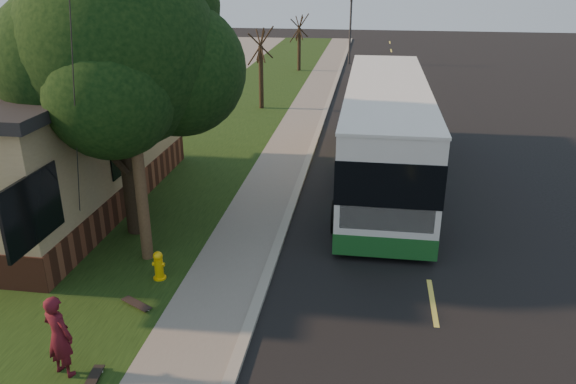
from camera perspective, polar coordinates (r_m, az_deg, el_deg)
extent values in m
plane|color=black|center=(13.76, -2.54, -9.81)|extent=(120.00, 120.00, 0.00)
cube|color=black|center=(22.72, 12.25, 2.89)|extent=(8.00, 80.00, 0.01)
cube|color=gray|center=(22.76, 2.17, 3.57)|extent=(0.25, 80.00, 0.12)
cube|color=slate|center=(22.89, -0.33, 3.64)|extent=(2.00, 80.00, 0.08)
cube|color=black|center=(23.65, -8.76, 3.98)|extent=(5.00, 80.00, 0.07)
cylinder|color=yellow|center=(14.25, -12.97, -7.59)|extent=(0.22, 0.22, 0.55)
sphere|color=yellow|center=(14.09, -13.09, -6.37)|extent=(0.24, 0.24, 0.24)
cylinder|color=yellow|center=(14.19, -13.02, -7.15)|extent=(0.30, 0.10, 0.10)
cylinder|color=yellow|center=(14.19, -13.02, -7.15)|extent=(0.10, 0.18, 0.10)
cylinder|color=yellow|center=(14.38, -12.89, -8.47)|extent=(0.32, 0.32, 0.04)
cylinder|color=#473321|center=(13.93, -15.74, 10.11)|extent=(0.30, 0.30, 9.00)
cylinder|color=#2D2D30|center=(13.54, -20.74, 5.81)|extent=(2.52, 3.21, 7.60)
cylinder|color=black|center=(16.25, -15.69, 2.58)|extent=(0.56, 0.56, 4.00)
sphere|color=black|center=(15.53, -16.92, 13.77)|extent=(5.20, 5.20, 5.20)
sphere|color=black|center=(15.65, -10.99, 12.13)|extent=(3.60, 3.60, 3.60)
sphere|color=black|center=(15.77, -21.45, 12.22)|extent=(3.80, 3.80, 3.80)
sphere|color=black|center=(14.40, -17.56, 9.46)|extent=(3.20, 3.20, 3.20)
sphere|color=black|center=(17.00, -16.98, 15.77)|extent=(3.40, 3.40, 3.40)
sphere|color=black|center=(16.20, -12.47, 18.06)|extent=(3.00, 3.00, 3.00)
cylinder|color=black|center=(30.54, -2.75, 11.55)|extent=(0.24, 0.24, 3.30)
cylinder|color=black|center=(30.28, -2.81, 14.62)|extent=(1.38, 0.57, 2.01)
cylinder|color=black|center=(30.28, -2.81, 14.62)|extent=(0.74, 1.21, 1.58)
cylinder|color=black|center=(30.28, -2.81, 14.62)|extent=(0.65, 1.05, 1.95)
cylinder|color=black|center=(30.28, -2.81, 14.62)|extent=(1.28, 0.53, 1.33)
cylinder|color=black|center=(30.28, -2.81, 14.62)|extent=(0.75, 1.21, 1.70)
cylinder|color=black|center=(42.19, 1.14, 14.28)|extent=(0.24, 0.24, 3.03)
cylinder|color=black|center=(42.01, 1.15, 16.32)|extent=(1.38, 0.57, 2.01)
cylinder|color=black|center=(42.01, 1.15, 16.32)|extent=(0.74, 1.21, 1.58)
cylinder|color=black|center=(42.01, 1.15, 16.32)|extent=(0.65, 1.05, 1.95)
cylinder|color=black|center=(42.01, 1.15, 16.32)|extent=(1.28, 0.53, 1.33)
cylinder|color=black|center=(42.01, 1.15, 16.32)|extent=(0.75, 1.21, 1.70)
cylinder|color=#2D2D30|center=(45.73, 6.35, 16.23)|extent=(0.16, 0.16, 5.50)
imported|color=black|center=(45.59, 6.45, 18.41)|extent=(0.18, 0.22, 1.10)
cube|color=silver|center=(20.27, 9.84, 6.63)|extent=(2.68, 12.88, 2.90)
cube|color=#195922|center=(20.71, 9.57, 2.62)|extent=(2.70, 12.90, 0.59)
cube|color=black|center=(20.21, 9.88, 7.21)|extent=(2.72, 12.92, 1.18)
cube|color=black|center=(14.24, 10.13, -0.75)|extent=(2.38, 0.06, 1.72)
cube|color=yellow|center=(13.76, 10.53, 4.84)|extent=(1.72, 0.06, 0.38)
cube|color=#FFF2CC|center=(14.73, 6.67, -5.03)|extent=(0.27, 0.04, 0.16)
cube|color=#FFF2CC|center=(14.80, 12.94, -5.35)|extent=(0.27, 0.04, 0.16)
cube|color=silver|center=(19.94, 10.11, 10.70)|extent=(2.73, 12.93, 0.08)
cylinder|color=black|center=(16.32, 5.01, -2.54)|extent=(0.30, 0.99, 0.99)
cylinder|color=black|center=(16.42, 14.40, -3.03)|extent=(0.30, 0.99, 0.99)
cylinder|color=black|center=(19.70, 5.70, 1.83)|extent=(0.30, 0.99, 0.99)
cylinder|color=black|center=(19.78, 13.48, 1.40)|extent=(0.30, 0.99, 0.99)
cylinder|color=black|center=(25.22, 6.42, 6.33)|extent=(0.30, 0.99, 0.99)
cylinder|color=black|center=(25.28, 12.53, 5.98)|extent=(0.30, 0.99, 0.99)
imported|color=#490E19|center=(11.49, -22.26, -13.37)|extent=(0.71, 0.58, 1.68)
cube|color=black|center=(11.52, -19.26, -17.57)|extent=(0.31, 0.86, 0.02)
cylinder|color=silver|center=(11.76, -18.75, -16.85)|extent=(0.19, 0.07, 0.05)
cube|color=black|center=(13.41, -15.14, -10.88)|extent=(0.84, 0.59, 0.02)
cylinder|color=silver|center=(13.23, -14.32, -11.50)|extent=(0.14, 0.19, 0.05)
cylinder|color=silver|center=(13.64, -15.91, -10.58)|extent=(0.14, 0.19, 0.05)
cube|color=black|center=(20.28, -25.20, 0.88)|extent=(1.63, 1.38, 1.24)
cube|color=black|center=(20.08, -25.50, 2.64)|extent=(1.69, 1.44, 0.08)
imported|color=black|center=(36.57, 8.62, 11.48)|extent=(1.96, 4.33, 1.44)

